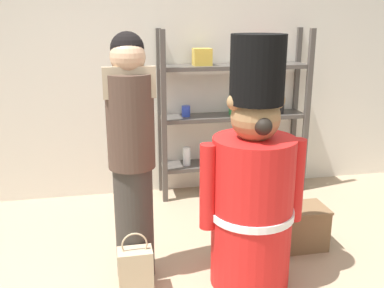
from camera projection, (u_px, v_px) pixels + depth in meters
The scene contains 6 objects.
back_wall at pixel (144, 68), 4.42m from camera, with size 6.40×0.12×2.60m, color silver.
merchandise_shelf at pixel (233, 112), 4.51m from camera, with size 1.53×0.35×1.69m.
teddy_bear_guard at pixel (253, 188), 2.94m from camera, with size 0.72×0.57×1.71m.
person_shopper at pixel (132, 154), 2.95m from camera, with size 0.33×0.32×1.72m.
shopping_bag at pixel (136, 270), 2.96m from camera, with size 0.23×0.14×0.44m.
display_crate at pixel (300, 227), 3.55m from camera, with size 0.41×0.30×0.34m.
Camera 1 is at (-0.41, -2.26, 1.82)m, focal length 41.19 mm.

